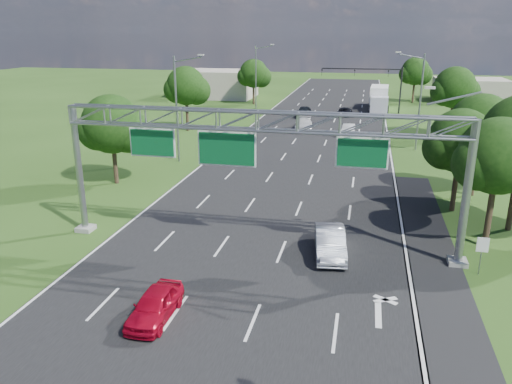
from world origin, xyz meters
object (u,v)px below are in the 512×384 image
(red_coupe, at_px, (155,305))
(box_truck, at_px, (379,99))
(sign_gantry, at_px, (259,132))
(regulatory_sign, at_px, (482,248))
(silver_sedan, at_px, (330,242))
(traffic_signal, at_px, (378,79))

(red_coupe, bearing_deg, box_truck, 80.60)
(sign_gantry, relative_size, red_coupe, 5.98)
(regulatory_sign, bearing_deg, box_truck, 94.37)
(sign_gantry, height_order, silver_sedan, sign_gantry)
(sign_gantry, xyz_separation_m, traffic_signal, (7.15, 53.00, -1.72))
(regulatory_sign, distance_m, silver_sedan, 7.92)
(traffic_signal, xyz_separation_m, box_truck, (0.52, 3.58, -3.44))
(silver_sedan, distance_m, box_truck, 56.96)
(regulatory_sign, relative_size, silver_sedan, 0.45)
(traffic_signal, xyz_separation_m, red_coupe, (-9.98, -61.61, -4.50))
(traffic_signal, distance_m, silver_sedan, 53.52)
(silver_sedan, bearing_deg, red_coupe, -137.96)
(traffic_signal, height_order, box_truck, traffic_signal)
(regulatory_sign, distance_m, traffic_signal, 54.37)
(regulatory_sign, relative_size, traffic_signal, 0.17)
(traffic_signal, bearing_deg, red_coupe, -99.20)
(regulatory_sign, bearing_deg, traffic_signal, 95.20)
(traffic_signal, distance_m, red_coupe, 62.57)
(regulatory_sign, bearing_deg, silver_sedan, 174.47)
(sign_gantry, distance_m, box_truck, 57.33)
(box_truck, bearing_deg, sign_gantry, -95.40)
(sign_gantry, relative_size, traffic_signal, 1.92)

